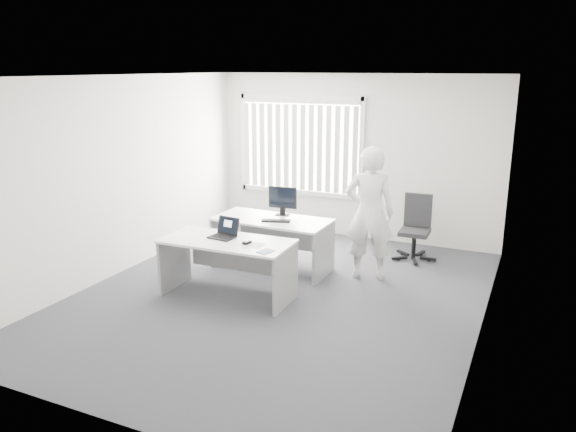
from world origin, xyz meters
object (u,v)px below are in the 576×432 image
at_px(office_chair, 415,239).
at_px(desk_far, 272,233).
at_px(desk_near, 227,256).
at_px(person, 369,213).
at_px(laptop, 222,229).
at_px(monitor, 283,201).

bearing_deg(office_chair, desk_far, -145.33).
bearing_deg(office_chair, desk_near, -128.88).
xyz_separation_m(desk_far, person, (1.38, 0.26, 0.39)).
distance_m(office_chair, laptop, 3.20).
distance_m(desk_far, laptop, 1.17).
height_order(person, laptop, person).
height_order(laptop, monitor, monitor).
height_order(desk_near, desk_far, desk_far).
bearing_deg(person, desk_near, 28.73).
distance_m(desk_near, monitor, 1.48).
relative_size(desk_far, monitor, 3.95).
relative_size(office_chair, laptop, 3.10).
xyz_separation_m(desk_far, monitor, (0.05, 0.26, 0.43)).
bearing_deg(laptop, office_chair, 57.45).
bearing_deg(desk_far, desk_near, -92.02).
distance_m(person, monitor, 1.33).
relative_size(person, laptop, 5.79).
height_order(office_chair, person, person).
height_order(desk_far, office_chair, office_chair).
xyz_separation_m(office_chair, monitor, (-1.76, -1.08, 0.67)).
xyz_separation_m(laptop, monitor, (0.23, 1.36, 0.09)).
distance_m(desk_far, person, 1.46).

